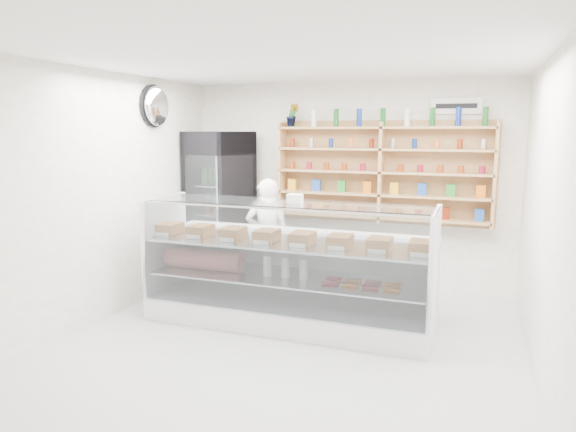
% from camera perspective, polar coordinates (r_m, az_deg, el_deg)
% --- Properties ---
extents(room, '(5.00, 5.00, 5.00)m').
position_cam_1_polar(room, '(4.82, -0.40, 0.61)').
color(room, '#B4B5BA').
rests_on(room, ground).
extents(display_counter, '(3.18, 0.95, 1.38)m').
position_cam_1_polar(display_counter, '(5.78, -0.04, -8.35)').
color(display_counter, white).
rests_on(display_counter, floor).
extents(shop_worker, '(0.66, 0.56, 1.54)m').
position_cam_1_polar(shop_worker, '(6.73, -2.30, -2.31)').
color(shop_worker, white).
rests_on(shop_worker, floor).
extents(drinks_cooler, '(0.93, 0.92, 2.13)m').
position_cam_1_polar(drinks_cooler, '(7.42, -7.56, 1.07)').
color(drinks_cooler, black).
rests_on(drinks_cooler, floor).
extents(wall_shelving, '(2.84, 0.28, 1.33)m').
position_cam_1_polar(wall_shelving, '(6.93, 10.31, 4.77)').
color(wall_shelving, tan).
rests_on(wall_shelving, back_wall).
extents(potted_plant, '(0.21, 0.20, 0.32)m').
position_cam_1_polar(potted_plant, '(7.22, 0.49, 11.14)').
color(potted_plant, '#1E6626').
rests_on(potted_plant, wall_shelving).
extents(security_mirror, '(0.15, 0.50, 0.50)m').
position_cam_1_polar(security_mirror, '(6.85, -14.37, 11.75)').
color(security_mirror, silver).
rests_on(security_mirror, left_wall).
extents(wall_sign, '(0.62, 0.03, 0.20)m').
position_cam_1_polar(wall_sign, '(6.95, 18.20, 11.54)').
color(wall_sign, white).
rests_on(wall_sign, back_wall).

